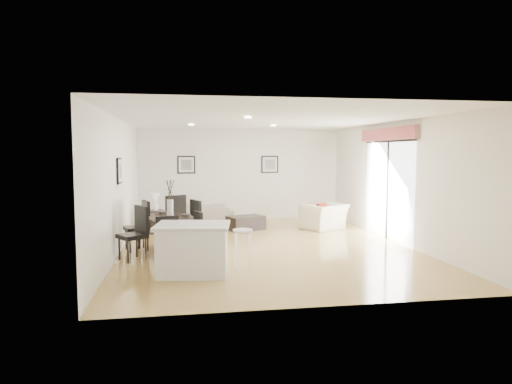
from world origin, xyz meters
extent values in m
plane|color=#B18F48|center=(0.00, 0.00, 0.00)|extent=(8.00, 8.00, 0.00)
cube|color=white|center=(0.00, 4.00, 1.35)|extent=(6.00, 0.04, 2.70)
cube|color=white|center=(0.00, -4.00, 1.35)|extent=(6.00, 0.04, 2.70)
cube|color=white|center=(-3.00, 0.00, 1.35)|extent=(0.04, 8.00, 2.70)
cube|color=white|center=(3.00, 0.00, 1.35)|extent=(0.04, 8.00, 2.70)
cube|color=white|center=(0.00, 0.00, 2.70)|extent=(6.00, 8.00, 0.02)
imported|color=gray|center=(-1.44, 2.85, 0.31)|extent=(2.22, 1.26, 0.61)
imported|color=#EFE8CF|center=(1.93, 1.83, 0.33)|extent=(1.32, 1.27, 0.67)
imported|color=#335323|center=(5.67, -0.22, 0.30)|extent=(0.57, 0.50, 0.60)
imported|color=#335323|center=(5.80, 0.94, 0.30)|extent=(0.42, 0.42, 0.60)
cube|color=black|center=(-1.98, -0.49, 0.70)|extent=(1.48, 1.94, 0.06)
cylinder|color=black|center=(-2.01, -1.38, 0.33)|extent=(0.07, 0.07, 0.67)
cylinder|color=black|center=(-2.65, 0.11, 0.33)|extent=(0.07, 0.07, 0.67)
cylinder|color=black|center=(-1.31, -1.08, 0.33)|extent=(0.07, 0.07, 0.67)
cylinder|color=black|center=(-1.95, 0.41, 0.33)|extent=(0.07, 0.07, 0.67)
cube|color=black|center=(-2.68, -0.92, 0.45)|extent=(0.63, 0.63, 0.08)
cube|color=black|center=(-2.51, -0.81, 0.74)|extent=(0.30, 0.41, 0.54)
cylinder|color=black|center=(-2.92, -0.87, 0.21)|extent=(0.04, 0.04, 0.41)
cylinder|color=black|center=(-2.62, -0.67, 0.21)|extent=(0.04, 0.04, 0.41)
cylinder|color=black|center=(-2.73, -1.17, 0.21)|extent=(0.04, 0.04, 0.41)
cylinder|color=black|center=(-2.43, -0.97, 0.21)|extent=(0.04, 0.04, 0.41)
cube|color=black|center=(-2.68, -0.05, 0.46)|extent=(0.58, 0.58, 0.08)
cube|color=black|center=(-2.49, 0.01, 0.75)|extent=(0.21, 0.45, 0.55)
cylinder|color=black|center=(-2.90, 0.06, 0.21)|extent=(0.04, 0.04, 0.42)
cylinder|color=black|center=(-2.57, 0.18, 0.21)|extent=(0.04, 0.04, 0.42)
cylinder|color=black|center=(-2.79, -0.28, 0.21)|extent=(0.04, 0.04, 0.42)
cylinder|color=black|center=(-2.45, -0.16, 0.21)|extent=(0.04, 0.04, 0.42)
cube|color=black|center=(-1.28, -0.92, 0.40)|extent=(0.51, 0.51, 0.07)
cube|color=black|center=(-1.45, -0.97, 0.66)|extent=(0.17, 0.40, 0.48)
cylinder|color=black|center=(-1.09, -1.02, 0.18)|extent=(0.03, 0.03, 0.37)
cylinder|color=black|center=(-1.39, -1.12, 0.18)|extent=(0.03, 0.03, 0.37)
cylinder|color=black|center=(-1.18, -0.72, 0.18)|extent=(0.03, 0.03, 0.37)
cylinder|color=black|center=(-1.48, -0.82, 0.18)|extent=(0.03, 0.03, 0.37)
cube|color=black|center=(-1.28, -0.05, 0.46)|extent=(0.60, 0.60, 0.08)
cube|color=black|center=(-1.47, -0.13, 0.75)|extent=(0.23, 0.45, 0.55)
cylinder|color=black|center=(-1.05, -0.15, 0.21)|extent=(0.04, 0.04, 0.42)
cylinder|color=black|center=(-1.38, -0.29, 0.21)|extent=(0.04, 0.04, 0.42)
cylinder|color=black|center=(-1.18, 0.19, 0.21)|extent=(0.04, 0.04, 0.42)
cylinder|color=black|center=(-1.52, 0.05, 0.21)|extent=(0.04, 0.04, 0.42)
cube|color=black|center=(-1.98, -1.65, 0.40)|extent=(0.48, 0.48, 0.07)
cube|color=black|center=(-2.02, -1.47, 0.66)|extent=(0.40, 0.14, 0.48)
cylinder|color=black|center=(-2.10, -1.83, 0.18)|extent=(0.03, 0.03, 0.37)
cylinder|color=black|center=(-2.17, -1.52, 0.18)|extent=(0.03, 0.03, 0.37)
cylinder|color=black|center=(-1.79, -1.77, 0.18)|extent=(0.03, 0.03, 0.37)
cylinder|color=black|center=(-1.86, -1.46, 0.18)|extent=(0.03, 0.03, 0.37)
cube|color=black|center=(-1.98, 0.68, 0.48)|extent=(0.65, 0.65, 0.08)
cube|color=black|center=(-1.88, 0.49, 0.79)|extent=(0.46, 0.28, 0.58)
cylinder|color=black|center=(-1.90, 0.93, 0.22)|extent=(0.04, 0.04, 0.44)
cylinder|color=black|center=(-1.72, 0.60, 0.22)|extent=(0.04, 0.04, 0.44)
cylinder|color=black|center=(-2.24, 0.75, 0.22)|extent=(0.04, 0.04, 0.44)
cylinder|color=black|center=(-2.06, 0.42, 0.22)|extent=(0.04, 0.04, 0.44)
cylinder|color=white|center=(-1.98, -0.49, 0.91)|extent=(0.12, 0.12, 0.36)
cylinder|color=black|center=(-1.67, -0.49, 0.73)|extent=(0.35, 0.35, 0.01)
cylinder|color=black|center=(-1.67, -0.49, 0.76)|extent=(0.19, 0.19, 0.05)
cylinder|color=black|center=(-2.14, 0.01, 0.73)|extent=(0.35, 0.35, 0.01)
cylinder|color=black|center=(-2.14, 0.01, 0.76)|extent=(0.19, 0.19, 0.05)
cylinder|color=black|center=(-2.14, -0.98, 0.73)|extent=(0.35, 0.35, 0.01)
cylinder|color=black|center=(-2.14, -0.98, 0.76)|extent=(0.19, 0.19, 0.05)
cube|color=black|center=(-0.11, 2.03, 0.18)|extent=(1.06, 0.87, 0.37)
cube|color=black|center=(-2.39, 1.94, 0.28)|extent=(0.55, 0.55, 0.57)
cylinder|color=white|center=(-2.39, 1.94, 0.66)|extent=(0.10, 0.10, 0.19)
cone|color=beige|center=(-2.39, 1.94, 0.88)|extent=(0.23, 0.23, 0.25)
cube|color=maroon|center=(1.84, 1.73, 0.53)|extent=(0.31, 0.25, 0.31)
cube|color=white|center=(-1.58, -2.09, 0.39)|extent=(1.22, 0.98, 0.78)
cube|color=silver|center=(-1.58, -2.09, 0.81)|extent=(1.32, 1.09, 0.06)
cylinder|color=silver|center=(-0.75, -2.09, 0.70)|extent=(0.33, 0.33, 0.05)
cylinder|color=silver|center=(-0.64, -1.98, 0.35)|extent=(0.02, 0.02, 0.70)
cylinder|color=silver|center=(-0.86, -1.98, 0.35)|extent=(0.02, 0.02, 0.70)
cylinder|color=silver|center=(-0.86, -2.20, 0.35)|extent=(0.02, 0.02, 0.70)
cylinder|color=silver|center=(-0.64, -2.20, 0.35)|extent=(0.02, 0.02, 0.70)
cube|color=black|center=(-1.60, 3.97, 1.65)|extent=(0.52, 0.03, 0.52)
cube|color=white|center=(-1.60, 3.97, 1.65)|extent=(0.44, 0.04, 0.44)
cube|color=#5E5E59|center=(-1.60, 3.97, 1.65)|extent=(0.30, 0.04, 0.30)
cube|color=black|center=(0.90, 3.97, 1.65)|extent=(0.52, 0.03, 0.52)
cube|color=white|center=(0.90, 3.97, 1.65)|extent=(0.44, 0.04, 0.44)
cube|color=#5E5E59|center=(0.90, 3.97, 1.65)|extent=(0.30, 0.04, 0.30)
cube|color=black|center=(-2.97, -0.20, 1.65)|extent=(0.03, 0.52, 0.52)
cube|color=white|center=(-2.97, -0.20, 1.65)|extent=(0.04, 0.44, 0.44)
cube|color=#5E5E59|center=(-2.97, -0.20, 1.65)|extent=(0.04, 0.30, 0.30)
cube|color=white|center=(2.98, 0.30, 1.12)|extent=(0.02, 2.40, 2.25)
cube|color=black|center=(2.96, 0.30, 1.12)|extent=(0.03, 0.05, 2.25)
cube|color=black|center=(2.96, 0.30, 2.27)|extent=(0.03, 2.50, 0.05)
cube|color=maroon|center=(2.92, 0.30, 2.43)|extent=(0.10, 2.70, 0.28)
plane|color=gray|center=(5.00, 0.30, 0.00)|extent=(6.00, 6.00, 0.00)
cube|color=#28282B|center=(6.20, 0.30, 0.90)|extent=(0.08, 5.50, 1.80)
cube|color=brown|center=(6.05, 2.70, 1.00)|extent=(0.35, 0.35, 2.00)
camera|label=1|loc=(-1.76, -9.59, 2.02)|focal=32.00mm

